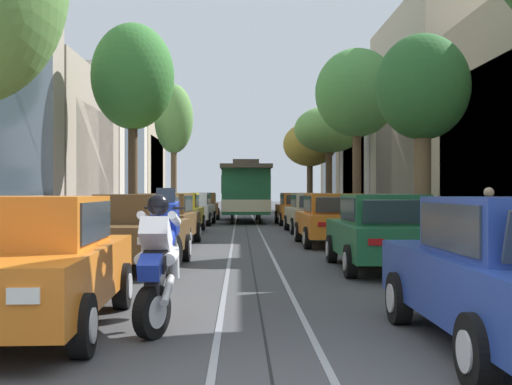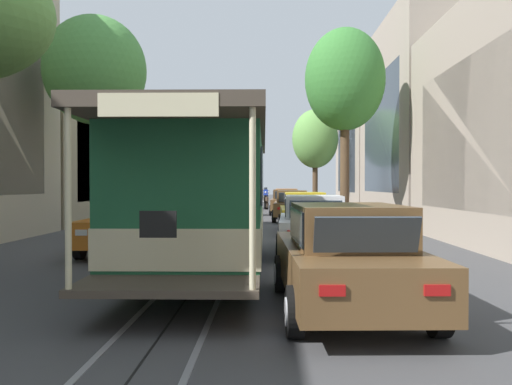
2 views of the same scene
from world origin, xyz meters
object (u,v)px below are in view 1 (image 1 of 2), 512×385
at_px(parked_car_orange_fifth_right, 297,209).
at_px(street_tree_kerb_left_second, 133,78).
at_px(parked_car_white_fifth_left, 194,209).
at_px(parked_car_green_second_right, 382,232).
at_px(street_tree_kerb_left_mid, 174,120).
at_px(street_tree_kerb_right_mid, 357,94).
at_px(street_tree_kerb_right_far, 310,145).
at_px(parked_car_yellow_fourth_left, 179,212).
at_px(parked_car_orange_mid_right, 331,219).
at_px(pedestrian_on_left_pavement, 489,222).
at_px(parked_car_brown_mid_left, 164,219).
at_px(parked_car_brown_sixth_left, 203,206).
at_px(parked_car_beige_fourth_right, 312,212).
at_px(street_tree_kerb_right_second, 423,91).
at_px(motorcycle_with_rider, 160,255).
at_px(cable_car_trolley, 245,191).
at_px(parked_car_brown_second_left, 138,231).
at_px(parked_car_orange_near_left, 31,262).
at_px(street_tree_kerb_right_fourth, 329,130).

bearing_deg(parked_car_orange_fifth_right, street_tree_kerb_left_second, -136.25).
bearing_deg(parked_car_white_fifth_left, parked_car_green_second_right, -74.22).
distance_m(parked_car_green_second_right, street_tree_kerb_left_mid, 30.27).
bearing_deg(street_tree_kerb_right_mid, street_tree_kerb_right_far, 90.18).
bearing_deg(parked_car_yellow_fourth_left, parked_car_white_fifth_left, 88.25).
height_order(parked_car_white_fifth_left, street_tree_kerb_left_mid, street_tree_kerb_left_mid).
height_order(parked_car_orange_mid_right, pedestrian_on_left_pavement, pedestrian_on_left_pavement).
relative_size(parked_car_brown_mid_left, street_tree_kerb_left_second, 0.54).
distance_m(parked_car_brown_mid_left, parked_car_brown_sixth_left, 18.86).
relative_size(parked_car_brown_mid_left, parked_car_beige_fourth_right, 1.01).
bearing_deg(parked_car_beige_fourth_right, parked_car_green_second_right, -89.58).
bearing_deg(parked_car_green_second_right, parked_car_brown_mid_left, 130.18).
xyz_separation_m(parked_car_brown_mid_left, parked_car_orange_fifth_right, (5.15, 12.32, 0.00)).
distance_m(street_tree_kerb_right_second, street_tree_kerb_right_far, 29.19).
xyz_separation_m(parked_car_white_fifth_left, street_tree_kerb_left_mid, (-2.03, 10.18, 5.49)).
bearing_deg(parked_car_green_second_right, motorcycle_with_rider, -124.55).
bearing_deg(motorcycle_with_rider, cable_car_trolley, 87.43).
bearing_deg(parked_car_brown_second_left, parked_car_orange_near_left, -92.55).
height_order(parked_car_orange_fifth_right, street_tree_kerb_right_second, street_tree_kerb_right_second).
distance_m(parked_car_orange_near_left, parked_car_white_fifth_left, 24.37).
distance_m(parked_car_green_second_right, street_tree_kerb_right_second, 5.55).
relative_size(parked_car_orange_mid_right, pedestrian_on_left_pavement, 2.53).
bearing_deg(parked_car_beige_fourth_right, pedestrian_on_left_pavement, -78.25).
height_order(parked_car_yellow_fourth_left, parked_car_orange_mid_right, same).
bearing_deg(parked_car_brown_sixth_left, parked_car_brown_second_left, -89.97).
distance_m(street_tree_kerb_right_fourth, street_tree_kerb_right_far, 9.93).
bearing_deg(pedestrian_on_left_pavement, street_tree_kerb_left_second, 129.88).
relative_size(parked_car_yellow_fourth_left, parked_car_brown_sixth_left, 0.99).
xyz_separation_m(parked_car_beige_fourth_right, street_tree_kerb_right_second, (2.03, -8.66, 3.54)).
bearing_deg(parked_car_white_fifth_left, parked_car_orange_fifth_right, -0.99).
bearing_deg(motorcycle_with_rider, parked_car_brown_second_left, 101.35).
height_order(parked_car_brown_mid_left, parked_car_beige_fourth_right, same).
bearing_deg(parked_car_brown_sixth_left, parked_car_white_fifth_left, -90.81).
height_order(cable_car_trolley, motorcycle_with_rider, cable_car_trolley).
xyz_separation_m(street_tree_kerb_left_second, street_tree_kerb_right_mid, (9.28, 2.70, -0.18)).
distance_m(parked_car_green_second_right, street_tree_kerb_left_second, 14.85).
height_order(parked_car_beige_fourth_right, street_tree_kerb_left_mid, street_tree_kerb_left_mid).
bearing_deg(motorcycle_with_rider, street_tree_kerb_left_second, 100.42).
relative_size(parked_car_brown_sixth_left, parked_car_green_second_right, 1.01).
xyz_separation_m(parked_car_yellow_fourth_left, parked_car_white_fifth_left, (0.18, 5.98, 0.00)).
bearing_deg(parked_car_brown_second_left, street_tree_kerb_left_second, 99.91).
bearing_deg(street_tree_kerb_left_second, parked_car_orange_near_left, -84.44).
xyz_separation_m(parked_car_yellow_fourth_left, motorcycle_with_rider, (1.53, -18.40, 0.09)).
bearing_deg(parked_car_beige_fourth_right, street_tree_kerb_left_mid, 113.76).
distance_m(parked_car_beige_fourth_right, street_tree_kerb_right_fourth, 11.65).
relative_size(street_tree_kerb_right_fourth, street_tree_kerb_right_far, 0.98).
distance_m(parked_car_yellow_fourth_left, cable_car_trolley, 9.58).
distance_m(parked_car_yellow_fourth_left, parked_car_beige_fourth_right, 5.37).
xyz_separation_m(parked_car_white_fifth_left, parked_car_green_second_right, (5.28, -18.68, 0.00)).
height_order(parked_car_orange_fifth_right, street_tree_kerb_right_far, street_tree_kerb_right_far).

